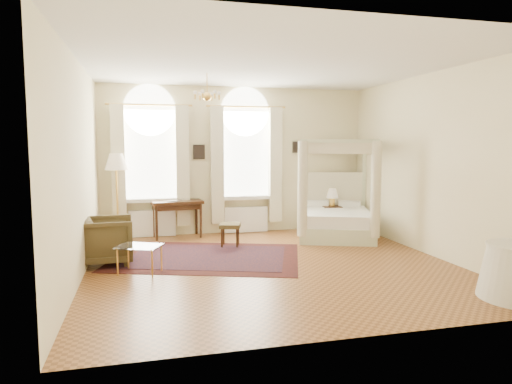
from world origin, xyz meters
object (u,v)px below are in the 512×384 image
canopy_bed (335,215)px  stool (230,227)px  nightstand (332,219)px  floor_lamp (116,166)px  writing_desk (177,206)px  armchair (106,240)px  coffee_table (140,248)px

canopy_bed → stool: canopy_bed is taller
nightstand → floor_lamp: 4.92m
nightstand → writing_desk: (-3.52, 0.20, 0.39)m
armchair → coffee_table: bearing=-146.3°
canopy_bed → coffee_table: size_ratio=3.01×
stool → floor_lamp: floor_lamp is taller
nightstand → coffee_table: 4.97m
stool → coffee_table: (-1.73, -1.54, 0.02)m
coffee_table → stool: bearing=41.7°
nightstand → writing_desk: 3.55m
writing_desk → floor_lamp: floor_lamp is taller
armchair → nightstand: bearing=-73.0°
stool → writing_desk: bearing=130.0°
canopy_bed → floor_lamp: canopy_bed is taller
armchair → floor_lamp: floor_lamp is taller
stool → canopy_bed: bearing=8.9°
coffee_table → nightstand: bearing=30.0°
floor_lamp → canopy_bed: bearing=-9.4°
canopy_bed → armchair: bearing=-165.9°
writing_desk → floor_lamp: 1.51m
floor_lamp → coffee_table: bearing=-80.4°
writing_desk → stool: writing_desk is taller
canopy_bed → writing_desk: canopy_bed is taller
stool → nightstand: bearing=20.1°
stool → floor_lamp: bearing=152.5°
stool → armchair: 2.42m
floor_lamp → armchair: bearing=-92.7°
writing_desk → armchair: size_ratio=1.29×
floor_lamp → nightstand: bearing=-2.4°
writing_desk → stool: 1.52m
coffee_table → armchair: bearing=126.5°
canopy_bed → floor_lamp: (-4.60, 0.76, 1.08)m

